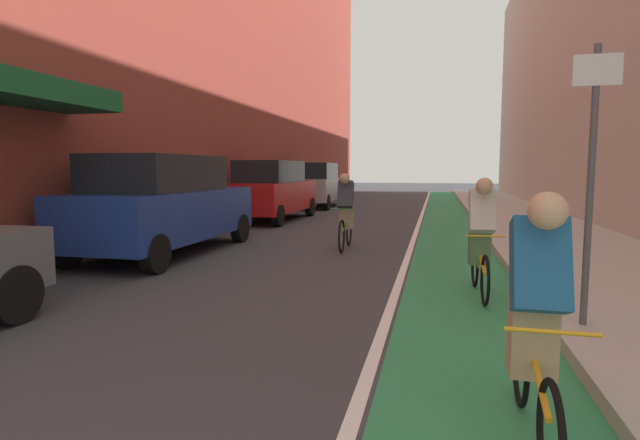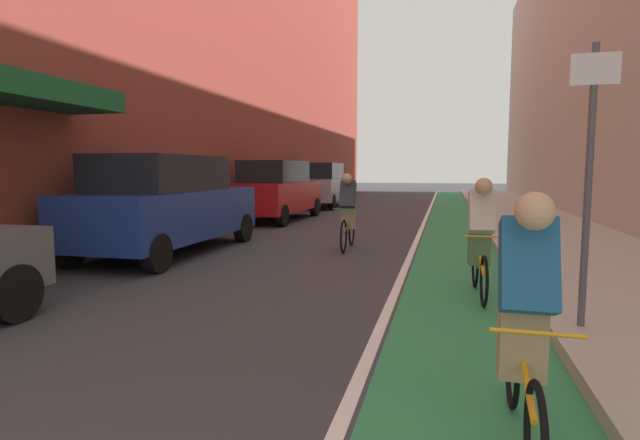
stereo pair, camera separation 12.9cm
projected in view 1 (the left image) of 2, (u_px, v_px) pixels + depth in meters
ground_plane at (353, 222)px, 16.04m from camera, size 92.01×92.01×0.00m
bike_lane_paint at (447, 218)px, 17.30m from camera, size 1.60×41.82×0.00m
lane_divider_stripe at (421, 218)px, 17.51m from camera, size 0.12×41.82×0.00m
sidewalk_right at (521, 218)px, 16.74m from camera, size 3.24×41.82×0.14m
building_facade_right at (605, 34)px, 17.39m from camera, size 2.40×37.82×12.84m
parked_suv_blue at (164, 204)px, 9.98m from camera, size 1.95×4.78×1.98m
parked_suv_red at (272, 190)px, 16.53m from camera, size 1.91×4.66×1.98m
parked_suv_silver at (316, 184)px, 22.48m from camera, size 2.00×4.82×1.98m
cyclist_lead at (536, 311)px, 3.08m from camera, size 0.48×1.67×1.59m
cyclist_mid at (481, 237)px, 6.71m from camera, size 0.48×1.70×1.60m
cyclist_trailing at (346, 211)px, 10.62m from camera, size 0.48×1.74×1.62m
street_sign_post at (592, 162)px, 4.90m from camera, size 0.44×0.07×2.78m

